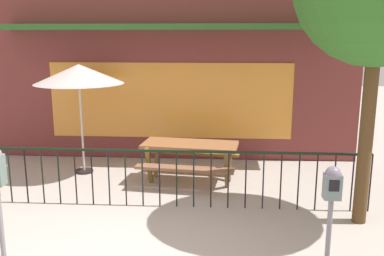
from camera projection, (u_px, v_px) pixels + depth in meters
The scene contains 5 objects.
pub_storefront at pixel (171, 37), 9.43m from camera, with size 8.40×1.24×5.53m.
patio_fence_front at pixel (151, 168), 6.89m from camera, with size 7.08×0.04×0.97m.
picnic_table_left at pixel (190, 151), 8.06m from camera, with size 1.95×1.57×0.79m.
patio_umbrella at pixel (79, 75), 8.34m from camera, with size 1.77×1.77×2.23m.
parking_meter_far at pixel (332, 195), 4.53m from camera, with size 0.18×0.17×1.42m.
Camera 1 is at (1.10, -4.51, 2.76)m, focal length 39.41 mm.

